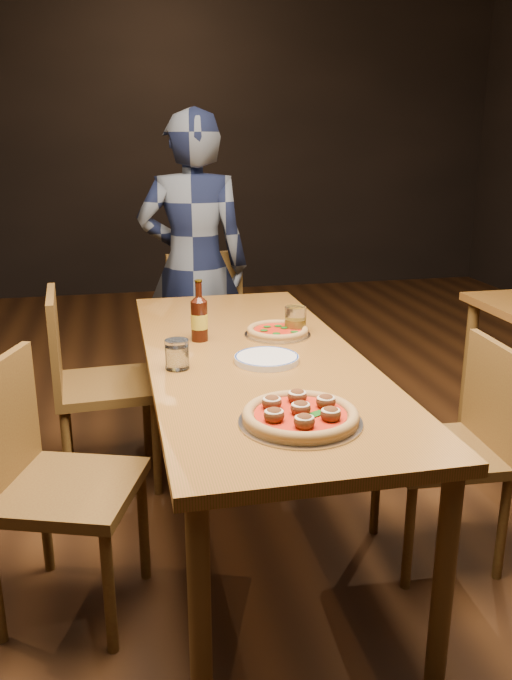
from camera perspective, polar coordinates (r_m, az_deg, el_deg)
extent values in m
plane|color=black|center=(2.86, -0.22, -15.63)|extent=(9.00, 9.00, 0.00)
plane|color=black|center=(6.87, -8.40, 16.51)|extent=(7.00, 0.00, 7.00)
cube|color=brown|center=(2.54, -0.24, -1.62)|extent=(0.80, 2.00, 0.04)
cylinder|color=brown|center=(1.85, -4.84, -22.90)|extent=(0.06, 0.06, 0.71)
cylinder|color=brown|center=(3.50, -8.91, -2.98)|extent=(0.06, 0.06, 0.71)
cylinder|color=brown|center=(2.03, 15.82, -19.56)|extent=(0.06, 0.06, 0.71)
cylinder|color=brown|center=(3.60, 1.96, -2.23)|extent=(0.06, 0.06, 0.71)
cylinder|color=brown|center=(3.80, 17.83, -2.03)|extent=(0.06, 0.06, 0.71)
cylinder|color=#B7B7BF|center=(1.94, 3.83, -7.04)|extent=(0.36, 0.36, 0.01)
cylinder|color=tan|center=(1.93, 3.84, -6.70)|extent=(0.34, 0.34, 0.02)
torus|color=tan|center=(1.93, 3.85, -6.44)|extent=(0.34, 0.34, 0.03)
cylinder|color=#BB380B|center=(1.93, 3.85, -6.38)|extent=(0.27, 0.27, 0.00)
cylinder|color=#B7B7BF|center=(2.77, 1.86, 0.48)|extent=(0.28, 0.28, 0.01)
cylinder|color=tan|center=(2.77, 1.86, 0.69)|extent=(0.25, 0.25, 0.02)
torus|color=tan|center=(2.77, 1.86, 0.86)|extent=(0.26, 0.26, 0.03)
cylinder|color=#BB380B|center=(2.76, 1.86, 0.89)|extent=(0.20, 0.20, 0.00)
cylinder|color=white|center=(2.44, 0.92, -1.64)|extent=(0.24, 0.24, 0.02)
cylinder|color=black|center=(2.68, -4.90, 1.63)|extent=(0.07, 0.07, 0.16)
cylinder|color=black|center=(2.65, -4.96, 4.18)|extent=(0.03, 0.03, 0.08)
cylinder|color=gold|center=(2.68, -4.90, 1.63)|extent=(0.07, 0.07, 0.06)
cylinder|color=white|center=(2.37, -6.81, -1.23)|extent=(0.09, 0.09, 0.11)
cylinder|color=#9E7211|center=(2.79, 3.41, 1.75)|extent=(0.09, 0.09, 0.11)
imported|color=black|center=(3.75, -5.35, 6.28)|extent=(0.67, 0.50, 1.69)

